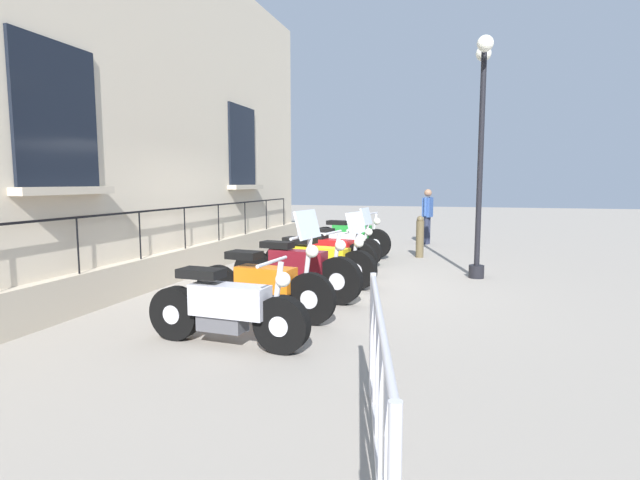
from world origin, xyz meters
name	(u,v)px	position (x,y,z in m)	size (l,w,h in m)	color
ground_plane	(308,285)	(0.00, 0.00, 0.00)	(60.00, 60.00, 0.00)	gray
building_facade	(161,114)	(-2.78, 0.00, 3.03)	(0.82, 12.85, 6.24)	beige
motorcycle_silver	(227,310)	(0.12, -3.36, 0.40)	(1.94, 0.67, 0.98)	black
motorcycle_orange	(265,284)	(0.10, -2.23, 0.46)	(2.05, 0.71, 1.44)	black
motorcycle_maroon	(296,271)	(0.14, -1.07, 0.44)	(2.16, 0.68, 1.07)	black
motorcycle_yellow	(319,261)	(0.18, 0.06, 0.43)	(2.16, 0.87, 1.30)	black
motorcycle_red	(329,253)	(0.09, 1.09, 0.43)	(2.00, 0.84, 0.94)	black
motorcycle_white	(337,245)	(-0.02, 2.24, 0.43)	(2.03, 0.72, 1.25)	black
motorcycle_green	(350,238)	(0.00, 3.47, 0.45)	(2.02, 0.78, 1.08)	black
lamppost	(481,136)	(2.85, 1.50, 2.62)	(0.28, 0.98, 4.29)	black
crowd_barrier	(379,391)	(2.10, -5.41, 0.57)	(0.53, 2.40, 1.05)	#B7B7BF
bollard	(420,237)	(1.62, 3.85, 0.50)	(0.19, 0.19, 1.00)	brown
pedestrian_standing	(427,213)	(1.61, 6.55, 0.89)	(0.30, 0.52, 1.59)	#23283D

